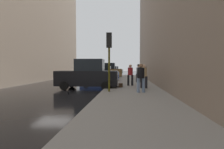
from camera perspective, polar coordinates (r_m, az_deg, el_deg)
ground_plane at (r=13.98m, az=-18.82°, el=-4.50°), size 120.00×120.00×0.00m
sidewalk at (r=12.82m, az=6.68°, el=-4.67°), size 4.00×40.00×0.15m
parked_black_suv at (r=13.40m, az=-7.83°, el=-0.25°), size 4.63×2.12×2.25m
parked_blue_sedan at (r=19.62m, az=-3.80°, el=0.10°), size 4.23×2.11×1.79m
parked_bronze_suv at (r=26.05m, az=-1.67°, el=1.10°), size 4.64×2.14×2.25m
parked_gray_coupe at (r=32.56m, az=-0.38°, el=1.06°), size 4.26×2.17×1.79m
parked_dark_green_sedan at (r=38.53m, az=0.42°, el=1.29°), size 4.24×2.13×1.79m
fire_hydrant at (r=15.07m, az=0.50°, el=-1.96°), size 0.42×0.22×0.70m
traffic_light at (r=10.80m, az=-0.95°, el=8.28°), size 0.32×0.32×3.60m
pedestrian_in_tan_coat at (r=12.62m, az=10.40°, el=-0.11°), size 0.53×0.48×1.71m
pedestrian_in_jeans at (r=10.53m, az=9.45°, el=-0.62°), size 0.52×0.45×1.71m
pedestrian_with_beanie at (r=17.41m, az=8.64°, el=0.72°), size 0.52×0.47×1.78m
pedestrian_in_red_jacket at (r=14.30m, az=6.00°, el=0.22°), size 0.51×0.42×1.71m
duffel_bag at (r=13.30m, az=2.82°, el=-3.46°), size 0.32×0.44×0.28m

